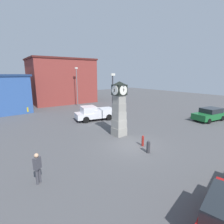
% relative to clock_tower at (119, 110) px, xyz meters
% --- Properties ---
extents(ground_plane, '(88.36, 88.36, 0.00)m').
position_rel_clock_tower_xyz_m(ground_plane, '(-0.89, -2.62, -2.58)').
color(ground_plane, '#4C4C4F').
extents(clock_tower, '(1.43, 1.37, 5.26)m').
position_rel_clock_tower_xyz_m(clock_tower, '(0.00, 0.00, 0.00)').
color(clock_tower, gray).
rests_on(clock_tower, ground_plane).
extents(bollard_near_tower, '(0.29, 0.29, 0.98)m').
position_rel_clock_tower_xyz_m(bollard_near_tower, '(-0.80, -4.36, -2.09)').
color(bollard_near_tower, '#333338').
rests_on(bollard_near_tower, ground_plane).
extents(bollard_mid_row, '(0.20, 0.20, 0.92)m').
position_rel_clock_tower_xyz_m(bollard_mid_row, '(-0.16, -3.24, -2.12)').
color(bollard_mid_row, maroon).
rests_on(bollard_mid_row, ground_plane).
extents(car_silver_hatch, '(4.71, 3.67, 1.54)m').
position_rel_clock_tower_xyz_m(car_silver_hatch, '(-6.06, 17.60, -1.80)').
color(car_silver_hatch, gold).
rests_on(car_silver_hatch, ground_plane).
extents(car_end_of_row, '(4.78, 2.72, 1.62)m').
position_rel_clock_tower_xyz_m(car_end_of_row, '(12.77, -3.12, -1.76)').
color(car_end_of_row, '#19602D').
rests_on(car_end_of_row, ground_plane).
extents(pickup_truck, '(5.45, 3.25, 1.85)m').
position_rel_clock_tower_xyz_m(pickup_truck, '(1.41, 6.42, -1.65)').
color(pickup_truck, silver).
rests_on(pickup_truck, ground_plane).
extents(pedestrian_near_bench, '(0.47, 0.42, 1.79)m').
position_rel_clock_tower_xyz_m(pedestrian_near_bench, '(-8.54, -3.07, -1.55)').
color(pedestrian_near_bench, '#3F3F47').
rests_on(pedestrian_near_bench, ground_plane).
extents(street_lamp_near_road, '(0.50, 0.24, 5.98)m').
position_rel_clock_tower_xyz_m(street_lamp_near_road, '(1.13, 2.41, 0.90)').
color(street_lamp_near_road, '#333338').
rests_on(street_lamp_near_road, ground_plane).
extents(street_lamp_far_side, '(0.50, 0.24, 7.05)m').
position_rel_clock_tower_xyz_m(street_lamp_far_side, '(4.51, 17.11, 1.45)').
color(street_lamp_far_side, slate).
rests_on(street_lamp_far_side, ground_plane).
extents(storefront_low_left, '(13.12, 10.53, 8.89)m').
position_rel_clock_tower_xyz_m(storefront_low_left, '(4.17, 23.44, 1.87)').
color(storefront_low_left, maroon).
rests_on(storefront_low_left, ground_plane).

